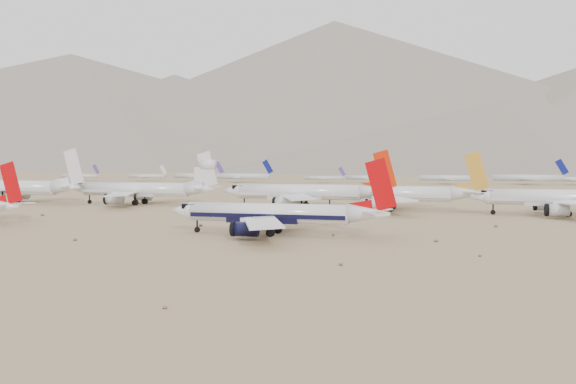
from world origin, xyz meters
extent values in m
plane|color=#856E4D|center=(0.00, 0.00, 0.00)|extent=(7000.00, 7000.00, 0.00)
cylinder|color=white|center=(-10.20, 3.51, 4.69)|extent=(34.50, 4.08, 4.08)
cube|color=black|center=(-10.20, 3.51, 4.18)|extent=(33.81, 4.14, 0.92)
sphere|color=white|center=(-27.45, 3.51, 4.69)|extent=(4.08, 4.08, 4.08)
cube|color=black|center=(-28.06, 3.51, 5.81)|extent=(2.85, 2.65, 1.02)
cone|color=white|center=(11.13, 3.51, 5.00)|extent=(8.63, 4.08, 4.08)
cube|color=white|center=(-7.53, -8.59, 3.98)|extent=(13.32, 21.00, 0.64)
cube|color=white|center=(12.81, -0.46, 5.51)|extent=(5.48, 7.16, 0.24)
cylinder|color=black|center=(-12.11, -4.97, 2.14)|extent=(4.79, 2.94, 2.94)
cube|color=white|center=(-7.53, 15.61, 3.98)|extent=(13.32, 21.00, 0.64)
cube|color=white|center=(12.81, 7.48, 5.51)|extent=(5.48, 7.16, 0.24)
cylinder|color=black|center=(-12.11, 11.99, 2.14)|extent=(4.79, 2.94, 2.94)
cube|color=#BD0307|center=(13.53, 3.51, 10.95)|extent=(6.54, 0.33, 10.77)
cylinder|color=black|center=(-26.43, 3.51, 0.61)|extent=(1.22, 0.51, 1.22)
cylinder|color=black|center=(-8.76, 0.66, 0.86)|extent=(1.71, 1.02, 1.71)
cylinder|color=black|center=(-8.76, 6.37, 0.86)|extent=(1.71, 1.02, 1.71)
cone|color=white|center=(-76.28, 2.47, 4.83)|extent=(8.22, 3.94, 3.94)
cube|color=white|center=(-74.68, 6.26, 5.33)|extent=(5.22, 6.83, 0.24)
cube|color=#BD0307|center=(-74.00, 2.47, 10.52)|extent=(6.23, 0.32, 10.27)
cylinder|color=white|center=(58.48, 65.26, 5.34)|extent=(38.29, 4.64, 4.64)
cube|color=silver|center=(58.48, 65.26, 4.76)|extent=(37.53, 4.71, 1.04)
sphere|color=white|center=(39.34, 65.26, 5.34)|extent=(4.64, 4.64, 4.64)
cube|color=black|center=(38.64, 65.26, 6.61)|extent=(3.25, 3.02, 1.16)
cylinder|color=silver|center=(56.36, 55.79, 2.43)|extent=(5.32, 3.34, 3.34)
cube|color=white|center=(61.44, 78.75, 4.53)|extent=(14.79, 23.31, 0.72)
cylinder|color=silver|center=(56.36, 74.73, 2.43)|extent=(5.32, 3.34, 3.34)
cylinder|color=black|center=(40.50, 65.26, 0.70)|extent=(1.39, 0.58, 1.39)
cylinder|color=black|center=(60.08, 62.01, 0.97)|extent=(1.95, 1.16, 1.95)
cylinder|color=black|center=(60.08, 68.51, 0.97)|extent=(1.95, 1.16, 1.95)
cylinder|color=white|center=(8.94, 71.11, 5.51)|extent=(39.44, 4.79, 4.79)
cube|color=silver|center=(8.94, 71.11, 4.91)|extent=(38.65, 4.86, 1.08)
sphere|color=white|center=(-10.78, 71.11, 5.51)|extent=(4.79, 4.79, 4.79)
cube|color=black|center=(-11.50, 71.11, 6.83)|extent=(3.36, 3.12, 1.20)
cone|color=white|center=(33.32, 71.11, 5.87)|extent=(9.86, 4.79, 4.79)
cube|color=white|center=(11.99, 57.21, 4.67)|extent=(15.23, 24.00, 0.74)
cube|color=white|center=(35.23, 66.56, 6.47)|extent=(6.26, 8.19, 0.29)
cylinder|color=silver|center=(6.75, 61.35, 2.51)|extent=(5.48, 3.45, 3.45)
cube|color=white|center=(11.99, 85.01, 4.67)|extent=(15.23, 24.00, 0.74)
cube|color=white|center=(35.23, 75.67, 6.47)|extent=(6.26, 8.19, 0.29)
cylinder|color=silver|center=(6.75, 80.87, 2.51)|extent=(5.48, 3.45, 3.45)
cube|color=gold|center=(36.06, 71.11, 12.70)|extent=(7.47, 0.38, 12.32)
cylinder|color=black|center=(-9.58, 71.11, 0.72)|extent=(1.44, 0.60, 1.44)
cylinder|color=black|center=(10.58, 67.76, 1.01)|extent=(2.01, 1.20, 2.01)
cylinder|color=black|center=(10.58, 74.47, 1.01)|extent=(2.01, 1.20, 2.01)
cylinder|color=white|center=(-19.60, 69.48, 5.72)|extent=(40.69, 4.97, 4.97)
cube|color=silver|center=(-19.60, 69.48, 5.10)|extent=(39.88, 5.05, 1.12)
sphere|color=white|center=(-39.94, 69.48, 5.72)|extent=(4.97, 4.97, 4.97)
cube|color=black|center=(-40.69, 69.48, 7.09)|extent=(3.48, 3.23, 1.24)
cone|color=white|center=(5.55, 69.48, 6.09)|extent=(10.17, 4.97, 4.97)
cube|color=white|center=(-16.46, 55.13, 4.85)|extent=(15.72, 24.77, 0.77)
cube|color=white|center=(7.53, 64.78, 6.71)|extent=(6.46, 8.45, 0.30)
cylinder|color=silver|center=(-21.86, 59.40, 2.61)|extent=(5.65, 3.58, 3.58)
cube|color=white|center=(-16.46, 83.84, 4.85)|extent=(15.72, 24.77, 0.77)
cube|color=white|center=(7.53, 74.18, 6.71)|extent=(6.46, 8.45, 0.30)
cylinder|color=silver|center=(-21.86, 79.57, 2.61)|extent=(5.65, 3.58, 3.58)
cube|color=red|center=(8.38, 69.48, 13.15)|extent=(7.71, 0.40, 12.71)
cylinder|color=black|center=(-38.70, 69.48, 0.75)|extent=(1.49, 0.62, 1.49)
cylinder|color=black|center=(-17.90, 66.00, 1.04)|extent=(2.09, 1.24, 2.09)
cylinder|color=black|center=(-17.90, 72.96, 1.04)|extent=(2.09, 1.24, 2.09)
cylinder|color=white|center=(-81.66, 72.83, 5.64)|extent=(40.97, 4.91, 4.91)
cube|color=silver|center=(-81.66, 72.83, 5.03)|extent=(40.15, 4.98, 1.10)
sphere|color=white|center=(-102.14, 72.83, 5.64)|extent=(4.91, 4.91, 4.91)
cube|color=black|center=(-102.87, 72.83, 6.99)|extent=(3.43, 3.19, 1.23)
cone|color=white|center=(-56.33, 72.83, 6.01)|extent=(10.24, 4.91, 4.91)
cube|color=white|center=(-78.49, 58.43, 4.78)|extent=(15.82, 24.93, 0.76)
cube|color=white|center=(-54.34, 68.11, 6.62)|extent=(6.50, 8.50, 0.29)
cylinder|color=silver|center=(-83.93, 62.73, 2.57)|extent=(5.69, 3.53, 3.53)
cube|color=white|center=(-78.49, 87.23, 4.78)|extent=(15.82, 24.93, 0.76)
cube|color=white|center=(-54.34, 77.55, 6.62)|extent=(6.50, 8.50, 0.29)
cylinder|color=silver|center=(-83.93, 82.93, 2.57)|extent=(5.69, 3.53, 3.53)
cube|color=white|center=(-53.49, 72.83, 13.09)|extent=(7.76, 0.39, 12.79)
cylinder|color=white|center=(-53.21, 72.83, 14.67)|extent=(5.12, 3.18, 3.18)
cylinder|color=black|center=(-100.91, 72.83, 0.74)|extent=(1.47, 0.61, 1.47)
cylinder|color=black|center=(-79.95, 69.39, 1.03)|extent=(2.06, 1.23, 2.06)
cylinder|color=black|center=(-79.95, 76.26, 1.03)|extent=(2.06, 1.23, 2.06)
cylinder|color=white|center=(-131.95, 65.80, 6.07)|extent=(42.96, 5.28, 5.28)
cube|color=silver|center=(-131.95, 65.80, 5.41)|extent=(42.10, 5.36, 1.19)
cone|color=white|center=(-105.40, 65.80, 6.47)|extent=(10.74, 5.28, 5.28)
cube|color=white|center=(-103.31, 60.84, 7.12)|extent=(6.82, 8.92, 0.32)
cube|color=white|center=(-128.63, 80.97, 5.15)|extent=(16.59, 26.14, 0.81)
cube|color=white|center=(-103.31, 70.77, 7.12)|extent=(6.82, 8.92, 0.32)
cylinder|color=silver|center=(-134.33, 76.46, 2.77)|extent=(5.97, 3.80, 3.80)
cube|color=white|center=(-102.42, 65.80, 13.92)|extent=(8.14, 0.42, 13.41)
cylinder|color=black|center=(-130.16, 62.11, 1.11)|extent=(2.22, 1.32, 2.22)
cylinder|color=black|center=(-130.16, 69.50, 1.11)|extent=(2.22, 1.32, 2.22)
cylinder|color=silver|center=(-267.40, 301.16, 4.12)|extent=(34.77, 3.44, 3.44)
cube|color=#523993|center=(-251.04, 301.16, 9.93)|extent=(6.92, 0.34, 8.72)
cube|color=silver|center=(-267.40, 292.17, 3.60)|extent=(9.16, 16.01, 0.34)
cube|color=silver|center=(-267.40, 310.16, 3.60)|extent=(9.16, 16.01, 0.34)
cylinder|color=silver|center=(-211.32, 313.91, 4.03)|extent=(32.98, 3.26, 3.26)
cube|color=white|center=(-195.80, 313.91, 9.54)|extent=(6.57, 0.33, 8.27)
cube|color=silver|center=(-211.32, 305.37, 3.54)|extent=(8.69, 15.18, 0.33)
cube|color=silver|center=(-211.32, 322.45, 3.54)|extent=(8.69, 15.18, 0.33)
cylinder|color=silver|center=(-167.38, 319.24, 4.44)|extent=(41.36, 4.09, 4.09)
cube|color=#523993|center=(-147.92, 319.24, 11.35)|extent=(8.24, 0.41, 10.38)
cube|color=silver|center=(-167.38, 308.54, 3.83)|extent=(10.90, 19.04, 0.41)
cube|color=silver|center=(-167.38, 329.95, 3.83)|extent=(10.90, 19.04, 0.41)
cylinder|color=silver|center=(-123.49, 304.99, 4.63)|extent=(45.12, 4.46, 4.46)
cube|color=navy|center=(-102.26, 304.99, 12.17)|extent=(8.99, 0.45, 11.32)
cube|color=silver|center=(-123.49, 293.31, 3.96)|extent=(11.89, 20.77, 0.45)
cube|color=silver|center=(-123.49, 316.67, 3.96)|extent=(11.89, 20.77, 0.45)
cylinder|color=silver|center=(-58.39, 306.77, 3.85)|extent=(29.29, 2.89, 2.89)
cube|color=#523993|center=(-44.60, 306.77, 8.74)|extent=(5.83, 0.29, 7.35)
cube|color=silver|center=(-58.39, 299.19, 3.41)|extent=(7.72, 13.49, 0.29)
cube|color=silver|center=(-58.39, 314.35, 3.41)|extent=(7.72, 13.49, 0.29)
cylinder|color=silver|center=(-27.05, 317.41, 3.98)|extent=(31.94, 3.16, 3.16)
cube|color=white|center=(-12.02, 317.41, 9.31)|extent=(6.36, 0.32, 8.01)
cube|color=silver|center=(-27.05, 309.14, 3.50)|extent=(8.41, 14.70, 0.32)
cube|color=silver|center=(-27.05, 325.67, 3.50)|extent=(8.41, 14.70, 0.32)
cylinder|color=silver|center=(31.84, 306.57, 4.36)|extent=(39.60, 3.91, 3.91)
cube|color=#523993|center=(50.47, 306.57, 10.97)|extent=(7.89, 0.39, 9.93)
cube|color=silver|center=(31.84, 296.32, 3.77)|extent=(10.43, 18.23, 0.39)
cube|color=silver|center=(31.84, 316.82, 3.77)|extent=(10.43, 18.23, 0.39)
cylinder|color=silver|center=(85.63, 311.80, 4.67)|extent=(46.01, 4.55, 4.55)
cube|color=navy|center=(107.28, 311.80, 12.36)|extent=(9.16, 0.45, 11.54)
cube|color=silver|center=(85.63, 299.89, 3.99)|extent=(12.12, 21.18, 0.45)
cube|color=silver|center=(85.63, 323.71, 3.99)|extent=(12.12, 21.18, 0.45)
cylinder|color=silver|center=(114.90, 312.33, 3.98)|extent=(31.96, 3.16, 3.16)
cube|color=silver|center=(114.90, 304.06, 3.51)|extent=(8.42, 14.71, 0.32)
cube|color=silver|center=(114.90, 320.60, 3.51)|extent=(8.42, 14.71, 0.32)
cone|color=slate|center=(-1300.00, 1720.00, 210.00)|extent=(3024.00, 3024.00, 420.00)
cone|color=slate|center=(-800.00, 1560.00, 150.00)|extent=(1800.00, 1800.00, 300.00)
cone|color=slate|center=(-300.00, 1690.00, 235.00)|extent=(2444.00, 2444.00, 470.00)
cone|color=slate|center=(200.00, 1480.00, 120.00)|extent=(1824.00, 1824.00, 240.00)
cone|color=slate|center=(-700.00, 1100.00, 47.50)|extent=(855.00, 855.00, 95.00)
cone|color=slate|center=(150.00, 1100.00, 70.00)|extent=(1260.00, 1260.00, 140.00)
ellipsoid|color=brown|center=(-85.20, 27.20, 0.34)|extent=(1.12, 1.12, 0.62)
ellipsoid|color=brown|center=(-44.10, -14.90, 0.25)|extent=(0.84, 0.84, 0.46)
ellipsoid|color=brown|center=(-30.40, 14.40, 0.29)|extent=(0.98, 0.98, 0.54)
ellipsoid|color=brown|center=(-3.00, -57.00, 0.17)|extent=(0.56, 0.56, 0.31)
ellipsoid|color=brown|center=(10.70, -27.70, 0.21)|extent=(0.70, 0.70, 0.39)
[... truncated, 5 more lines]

